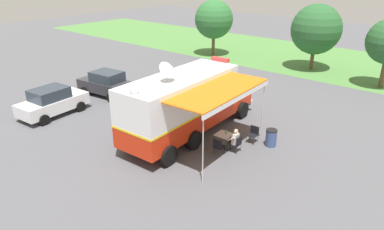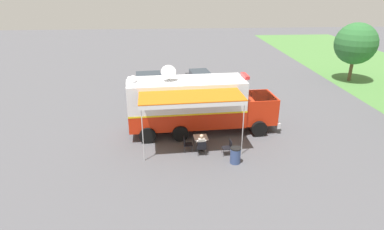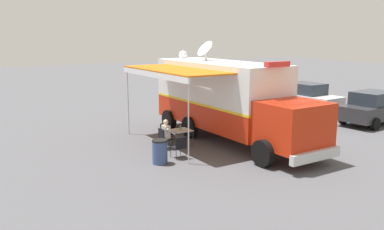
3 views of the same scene
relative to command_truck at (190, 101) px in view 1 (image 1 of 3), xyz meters
The scene contains 15 objects.
ground_plane 2.08m from the command_truck, 89.11° to the right, with size 100.00×100.00×0.00m, color #515156.
grass_verge 21.07m from the command_truck, 89.97° to the left, with size 80.00×14.00×0.01m, color #4C7F3D.
lot_stripe 3.08m from the command_truck, 162.69° to the left, with size 0.12×4.80×0.01m, color silver.
command_truck is the anchor object (origin of this frame).
folding_table 2.66m from the command_truck, ahead, with size 0.85×0.85×0.73m.
water_bottle 2.65m from the command_truck, ahead, with size 0.07×0.07×0.22m.
folding_chair_at_table 3.45m from the command_truck, ahead, with size 0.51×0.51×0.87m.
folding_chair_beside_table 3.13m from the command_truck, 19.29° to the right, with size 0.51×0.51×0.87m.
folding_chair_spare_by_truck 3.77m from the command_truck, 24.14° to the left, with size 0.50×0.50×0.87m.
seated_responder 3.22m from the command_truck, ahead, with size 0.68×0.57×1.25m.
trash_bin 4.66m from the command_truck, 21.71° to the left, with size 0.57×0.57×0.91m.
car_behind_truck 9.04m from the command_truck, 157.08° to the right, with size 2.32×4.35×1.76m.
car_far_corner 8.79m from the command_truck, behind, with size 4.40×2.43×1.76m.
tree_far_left 19.14m from the command_truck, 123.37° to the left, with size 3.90×3.90×5.60m.
tree_left_of_centre 17.29m from the command_truck, 91.03° to the left, with size 4.33×4.33×5.73m.
Camera 1 is at (11.34, -12.42, 8.55)m, focal length 32.47 mm.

